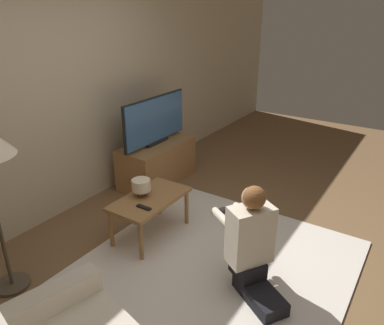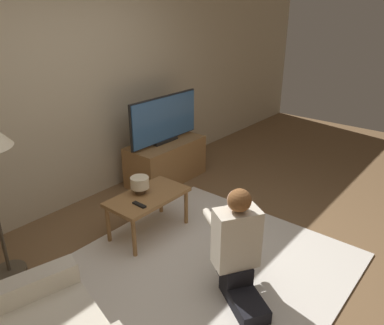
{
  "view_description": "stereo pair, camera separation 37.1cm",
  "coord_description": "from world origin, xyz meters",
  "px_view_note": "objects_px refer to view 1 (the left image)",
  "views": [
    {
      "loc": [
        -2.38,
        -1.29,
        2.14
      ],
      "look_at": [
        0.48,
        0.59,
        0.68
      ],
      "focal_mm": 35.0,
      "sensor_mm": 36.0,
      "label": 1
    },
    {
      "loc": [
        -2.16,
        -1.59,
        2.14
      ],
      "look_at": [
        0.48,
        0.59,
        0.68
      ],
      "focal_mm": 35.0,
      "sensor_mm": 36.0,
      "label": 2
    }
  ],
  "objects_px": {
    "coffee_table": "(150,202)",
    "table_lamp": "(141,186)",
    "tv": "(155,120)",
    "person_kneeling": "(251,243)"
  },
  "relations": [
    {
      "from": "table_lamp",
      "to": "coffee_table",
      "type": "bearing_deg",
      "value": -79.12
    },
    {
      "from": "tv",
      "to": "coffee_table",
      "type": "bearing_deg",
      "value": -144.65
    },
    {
      "from": "tv",
      "to": "table_lamp",
      "type": "relative_size",
      "value": 6.22
    },
    {
      "from": "person_kneeling",
      "to": "table_lamp",
      "type": "xyz_separation_m",
      "value": [
        0.15,
        1.22,
        0.09
      ]
    },
    {
      "from": "tv",
      "to": "table_lamp",
      "type": "distance_m",
      "value": 1.25
    },
    {
      "from": "tv",
      "to": "table_lamp",
      "type": "bearing_deg",
      "value": -148.39
    },
    {
      "from": "coffee_table",
      "to": "table_lamp",
      "type": "bearing_deg",
      "value": 100.88
    },
    {
      "from": "coffee_table",
      "to": "table_lamp",
      "type": "xyz_separation_m",
      "value": [
        -0.02,
        0.09,
        0.16
      ]
    },
    {
      "from": "coffee_table",
      "to": "person_kneeling",
      "type": "xyz_separation_m",
      "value": [
        -0.16,
        -1.14,
        0.07
      ]
    },
    {
      "from": "person_kneeling",
      "to": "table_lamp",
      "type": "relative_size",
      "value": 5.05
    }
  ]
}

